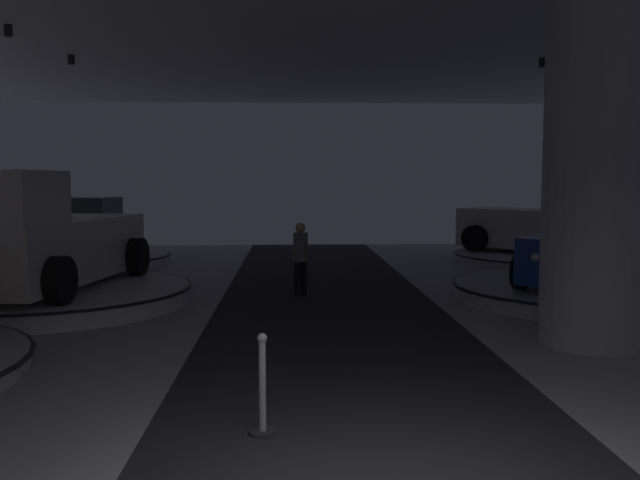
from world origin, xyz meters
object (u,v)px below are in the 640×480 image
display_platform_far_right (590,291)px  pickup_truck_far_left (38,242)px  column_right (598,163)px  display_car_far_right (592,248)px  display_platform_deep_right (547,257)px  display_platform_deep_left (87,259)px  visitor_walking_far (301,254)px  display_car_deep_left (86,229)px  pickup_truck_deep_right (558,224)px  display_platform_far_left (48,295)px

display_platform_far_right → pickup_truck_far_left: bearing=-178.0°
column_right → display_car_far_right: size_ratio=1.25×
column_right → display_platform_deep_right: column_right is taller
display_platform_deep_left → display_platform_far_right: bearing=-28.4°
visitor_walking_far → display_platform_far_right: bearing=-8.0°
column_right → visitor_walking_far: bearing=133.7°
display_car_far_right → pickup_truck_far_left: bearing=-177.9°
display_car_deep_left → pickup_truck_deep_right: pickup_truck_deep_right is taller
column_right → display_platform_deep_right: 11.44m
pickup_truck_far_left → display_car_deep_left: pickup_truck_far_left is taller
pickup_truck_far_left → pickup_truck_deep_right: size_ratio=1.04×
display_platform_far_left → display_platform_deep_right: size_ratio=1.00×
column_right → visitor_walking_far: size_ratio=3.46×
display_platform_far_right → display_car_far_right: 0.92m
display_platform_far_right → column_right: bearing=-113.8°
display_platform_far_left → display_car_far_right: display_car_far_right is taller
pickup_truck_deep_right → visitor_walking_far: 9.85m
display_platform_deep_right → display_car_far_right: 7.12m
display_platform_far_right → display_platform_deep_right: bearing=76.0°
display_platform_far_left → display_platform_far_right: (11.12, 0.07, -0.01)m
display_car_deep_left → display_car_far_right: 14.05m
column_right → pickup_truck_far_left: bearing=160.5°
display_platform_far_right → visitor_walking_far: size_ratio=3.57×
display_car_far_right → visitor_walking_far: bearing=172.3°
column_right → display_car_deep_left: 15.04m
pickup_truck_far_left → display_platform_deep_right: pickup_truck_far_left is taller
display_platform_deep_right → display_car_far_right: size_ratio=1.29×
display_platform_far_right → visitor_walking_far: visitor_walking_far is taller
pickup_truck_far_left → pickup_truck_deep_right: (13.09, 7.02, -0.12)m
display_platform_deep_left → column_right: bearing=-44.3°
display_platform_deep_right → visitor_walking_far: size_ratio=3.57×
display_car_far_right → visitor_walking_far: display_car_far_right is taller
display_platform_deep_right → pickup_truck_deep_right: pickup_truck_deep_right is taller
display_platform_far_left → pickup_truck_far_left: size_ratio=1.03×
pickup_truck_deep_right → display_car_far_right: bearing=-106.1°
pickup_truck_deep_right → visitor_walking_far: bearing=-144.0°
column_right → display_platform_far_left: bearing=158.8°
pickup_truck_deep_right → display_car_deep_left: bearing=179.7°
pickup_truck_far_left → display_platform_deep_left: (-1.18, 7.06, -1.14)m
pickup_truck_deep_right → display_platform_deep_right: bearing=132.6°
display_platform_deep_left → pickup_truck_deep_right: 14.31m
column_right → visitor_walking_far: 6.61m
display_platform_deep_left → display_platform_deep_right: 14.06m
pickup_truck_far_left → display_car_far_right: size_ratio=1.25×
pickup_truck_far_left → visitor_walking_far: bearing=13.5°
pickup_truck_far_left → display_car_far_right: pickup_truck_far_left is taller
display_car_deep_left → display_platform_far_right: (12.34, -6.70, -0.87)m
display_car_deep_left → visitor_walking_far: display_car_deep_left is taller
column_right → display_platform_far_right: column_right is taller
display_car_deep_left → pickup_truck_deep_right: size_ratio=0.81×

